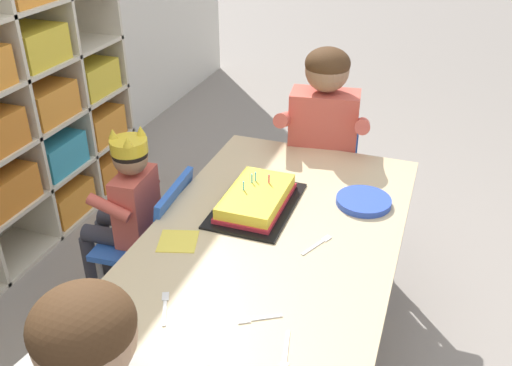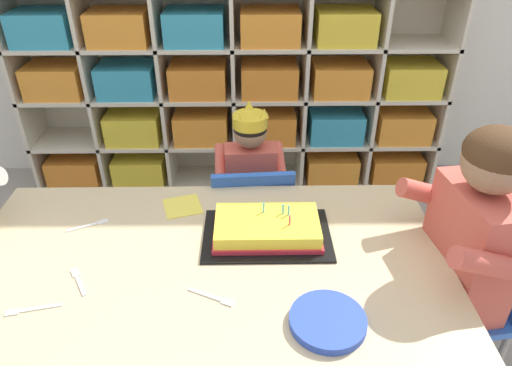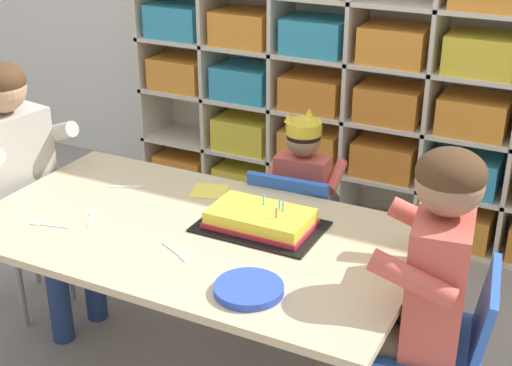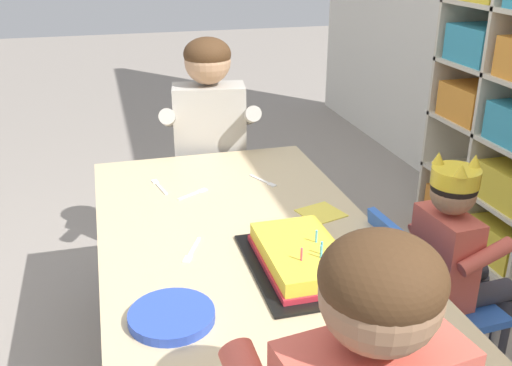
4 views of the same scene
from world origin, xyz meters
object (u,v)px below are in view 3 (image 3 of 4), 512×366
object	(u,v)px
fork_by_napkin	(127,187)
birthday_cake_on_tray	(260,220)
fork_scattered_mid_table	(91,217)
guest_at_table_side	(417,273)
classroom_chair_blue	(296,226)
paper_plate_stack	(249,289)
activity_table	(194,241)
child_with_crown	(306,184)
fork_near_cake_tray	(177,253)
adult_helper_seated	(22,166)
classroom_chair_adult_side	(13,211)
fork_near_child_seat	(47,225)
classroom_chair_guest_side	(447,342)

from	to	relation	value
fork_by_napkin	birthday_cake_on_tray	bearing A→B (deg)	148.59
fork_scattered_mid_table	guest_at_table_side	bearing A→B (deg)	64.05
classroom_chair_blue	paper_plate_stack	size ratio (longest dim) A/B	3.18
activity_table	child_with_crown	bearing A→B (deg)	77.78
paper_plate_stack	fork_near_cake_tray	distance (m)	0.32
birthday_cake_on_tray	fork_by_napkin	xyz separation A→B (m)	(-0.60, 0.07, -0.03)
adult_helper_seated	guest_at_table_side	size ratio (longest dim) A/B	1.02
child_with_crown	classroom_chair_adult_side	xyz separation A→B (m)	(-1.05, -0.56, -0.10)
fork_scattered_mid_table	fork_near_child_seat	size ratio (longest dim) A/B	0.80
fork_by_napkin	fork_near_child_seat	bearing A→B (deg)	56.09
classroom_chair_blue	fork_scattered_mid_table	xyz separation A→B (m)	(-0.51, -0.62, 0.20)
classroom_chair_guest_side	fork_near_child_seat	distance (m)	1.36
guest_at_table_side	classroom_chair_guest_side	bearing A→B (deg)	90.00
activity_table	fork_by_napkin	size ratio (longest dim) A/B	11.38
fork_near_cake_tray	fork_near_child_seat	bearing A→B (deg)	29.58
fork_near_child_seat	child_with_crown	bearing A→B (deg)	42.30
fork_scattered_mid_table	fork_by_napkin	world-z (taller)	same
child_with_crown	fork_near_cake_tray	bearing A→B (deg)	78.83
classroom_chair_guest_side	classroom_chair_adult_side	bearing A→B (deg)	-99.63
classroom_chair_blue	guest_at_table_side	bearing A→B (deg)	135.56
classroom_chair_adult_side	birthday_cake_on_tray	distance (m)	1.12
classroom_chair_guest_side	paper_plate_stack	size ratio (longest dim) A/B	3.23
fork_near_cake_tray	birthday_cake_on_tray	bearing A→B (deg)	-94.79
child_with_crown	fork_scattered_mid_table	xyz separation A→B (m)	(-0.50, -0.72, 0.07)
child_with_crown	adult_helper_seated	size ratio (longest dim) A/B	0.81
classroom_chair_blue	fork_scattered_mid_table	world-z (taller)	classroom_chair_blue
activity_table	birthday_cake_on_tray	world-z (taller)	birthday_cake_on_tray
classroom_chair_guest_side	fork_near_child_seat	xyz separation A→B (m)	(-1.33, -0.22, 0.18)
classroom_chair_adult_side	classroom_chair_guest_side	xyz separation A→B (m)	(1.77, -0.05, -0.01)
paper_plate_stack	fork_near_child_seat	distance (m)	0.80
adult_helper_seated	paper_plate_stack	bearing A→B (deg)	-96.72
classroom_chair_blue	child_with_crown	xyz separation A→B (m)	(-0.01, 0.11, 0.14)
classroom_chair_blue	classroom_chair_guest_side	size ratio (longest dim) A/B	0.98
activity_table	fork_near_cake_tray	world-z (taller)	fork_near_cake_tray
classroom_chair_adult_side	fork_by_napkin	world-z (taller)	classroom_chair_adult_side
classroom_chair_blue	fork_near_cake_tray	size ratio (longest dim) A/B	4.72
classroom_chair_guest_side	fork_near_child_seat	world-z (taller)	classroom_chair_guest_side
birthday_cake_on_tray	fork_near_child_seat	bearing A→B (deg)	-154.58
child_with_crown	classroom_chair_guest_side	world-z (taller)	child_with_crown
classroom_chair_blue	paper_plate_stack	distance (m)	0.84
classroom_chair_blue	child_with_crown	bearing A→B (deg)	-90.35
child_with_crown	paper_plate_stack	size ratio (longest dim) A/B	4.18
classroom_chair_guest_side	classroom_chair_blue	bearing A→B (deg)	-133.22
child_with_crown	fork_by_napkin	size ratio (longest dim) A/B	6.44
paper_plate_stack	child_with_crown	bearing A→B (deg)	102.69
activity_table	classroom_chair_guest_side	bearing A→B (deg)	1.29
fork_scattered_mid_table	fork_near_child_seat	world-z (taller)	same
classroom_chair_blue	fork_by_napkin	bearing A→B (deg)	28.89
activity_table	classroom_chair_guest_side	xyz separation A→B (m)	(0.87, 0.02, -0.14)
classroom_chair_guest_side	fork_near_cake_tray	world-z (taller)	classroom_chair_guest_side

